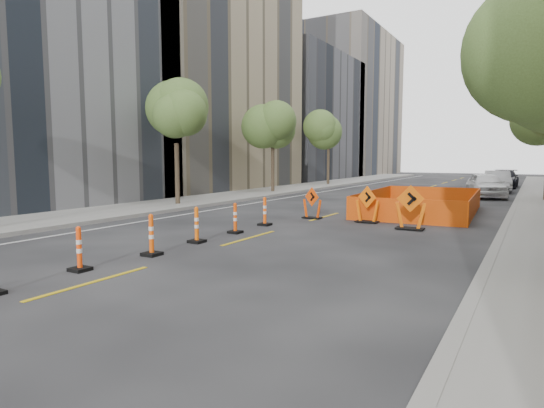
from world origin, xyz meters
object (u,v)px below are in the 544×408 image
Objects in this scene: channelizer_4 at (197,225)px; chevron_sign_center at (367,204)px; channelizer_3 at (151,235)px; chevron_sign_right at (410,208)px; parked_car_far at (504,179)px; channelizer_2 at (79,249)px; channelizer_5 at (235,218)px; chevron_sign_left at (312,203)px; parked_car_mid at (497,181)px; parked_car_near at (486,185)px; channelizer_6 at (265,211)px.

channelizer_4 is 7.35m from chevron_sign_center.
chevron_sign_right is (4.87, 7.75, 0.25)m from channelizer_3.
chevron_sign_center is 26.15m from parked_car_far.
chevron_sign_right is at bearing -4.41° from chevron_sign_center.
channelizer_2 is 6.04m from channelizer_5.
chevron_sign_left is at bearing 144.59° from chevron_sign_right.
channelizer_5 is at bearing -111.75° from parked_car_mid.
channelizer_2 is 10.74m from chevron_sign_left.
chevron_sign_center is 0.31× the size of parked_car_mid.
chevron_sign_right reaches higher than parked_car_mid.
channelizer_5 is 0.22× the size of parked_car_near.
channelizer_3 is 6.04m from channelizer_6.
channelizer_3 is at bearing -109.63° from parked_car_mid.
parked_car_mid is at bearing 95.59° from chevron_sign_left.
parked_car_far reaches higher than chevron_sign_center.
chevron_sign_right is 26.89m from parked_car_far.
parked_car_mid is at bearing 102.47° from chevron_sign_center.
channelizer_5 is 0.96× the size of channelizer_6.
parked_car_near is at bearing 100.08° from chevron_sign_center.
chevron_sign_left reaches higher than channelizer_4.
chevron_sign_right is (4.29, -0.94, 0.14)m from chevron_sign_left.
channelizer_3 is 2.02m from channelizer_4.
channelizer_2 is 8.05m from channelizer_6.
parked_car_near is at bearing 74.08° from channelizer_4.
channelizer_4 is 0.69× the size of chevron_sign_right.
parked_car_far is (3.37, 25.93, 0.03)m from chevron_sign_center.
parked_car_mid is at bearing 78.25° from channelizer_2.
chevron_sign_left is (0.82, 10.71, 0.14)m from channelizer_2.
channelizer_5 is 20.21m from parked_car_near.
parked_car_mid is (0.27, 5.70, -0.02)m from parked_car_near.
channelizer_6 is at bearing 90.95° from channelizer_5.
parked_car_mid is 0.91× the size of parked_car_far.
chevron_sign_right is 0.34× the size of parked_car_near.
parked_car_mid reaches higher than channelizer_2.
channelizer_6 is 0.21× the size of parked_car_far.
chevron_sign_center is 0.91× the size of chevron_sign_right.
parked_car_near reaches higher than channelizer_2.
channelizer_4 is 7.62m from chevron_sign_right.
channelizer_3 is 35.17m from parked_car_far.
parked_car_mid is (3.23, 20.34, 0.05)m from chevron_sign_center.
chevron_sign_left reaches higher than channelizer_6.
chevron_sign_center is at bearing 131.09° from chevron_sign_right.
parked_car_near reaches higher than chevron_sign_left.
channelizer_6 is at bearing -125.19° from parked_car_near.
chevron_sign_center is 14.94m from parked_car_near.
channelizer_3 reaches higher than channelizer_4.
chevron_sign_left is (0.70, 4.67, 0.14)m from channelizer_5.
channelizer_4 is at bearing -90.59° from channelizer_5.
parked_car_near reaches higher than channelizer_4.
parked_car_far reaches higher than channelizer_5.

